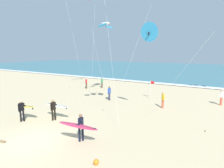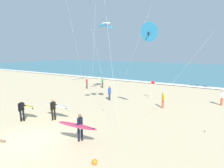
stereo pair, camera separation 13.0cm
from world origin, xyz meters
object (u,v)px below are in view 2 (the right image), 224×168
object	(u,v)px
kite_delta_cobalt_close	(150,32)
bystander_red_top	(87,83)
bystander_white_top	(222,98)
beach_ball	(95,162)
surfer_trailing	(23,108)
bystander_yellow_top	(163,100)
bystander_green_top	(102,83)
kite_arc_ivory_distant	(106,25)
bystander_blue_top	(110,93)
surfer_lead	(79,126)
lifeguard_flag	(151,88)
surfer_third	(55,107)

from	to	relation	value
kite_delta_cobalt_close	bystander_red_top	distance (m)	14.76
kite_delta_cobalt_close	bystander_white_top	distance (m)	10.62
bystander_red_top	beach_ball	world-z (taller)	bystander_red_top
surfer_trailing	bystander_yellow_top	bearing A→B (deg)	45.82
bystander_green_top	bystander_yellow_top	bearing A→B (deg)	-26.77
kite_arc_ivory_distant	bystander_yellow_top	distance (m)	10.45
bystander_green_top	bystander_red_top	bearing A→B (deg)	-137.13
surfer_trailing	bystander_blue_top	distance (m)	8.98
bystander_red_top	bystander_blue_top	bearing A→B (deg)	-31.62
bystander_green_top	kite_arc_ivory_distant	bearing A→B (deg)	-51.03
surfer_lead	bystander_red_top	size ratio (longest dim) A/B	1.58
bystander_yellow_top	bystander_blue_top	bearing A→B (deg)	-178.43
bystander_yellow_top	bystander_white_top	world-z (taller)	same
surfer_trailing	bystander_green_top	world-z (taller)	surfer_trailing
bystander_red_top	bystander_yellow_top	world-z (taller)	same
bystander_yellow_top	lifeguard_flag	size ratio (longest dim) A/B	0.76
kite_delta_cobalt_close	lifeguard_flag	world-z (taller)	kite_delta_cobalt_close
bystander_yellow_top	beach_ball	size ratio (longest dim) A/B	5.68
bystander_green_top	bystander_white_top	distance (m)	15.41
surfer_third	lifeguard_flag	world-z (taller)	lifeguard_flag
kite_delta_cobalt_close	beach_ball	distance (m)	10.04
kite_delta_cobalt_close	bystander_green_top	world-z (taller)	kite_delta_cobalt_close
bystander_green_top	bystander_blue_top	xyz separation A→B (m)	(4.59, -5.46, 0.00)
kite_arc_ivory_distant	kite_delta_cobalt_close	xyz separation A→B (m)	(6.67, -4.21, -1.48)
surfer_trailing	surfer_lead	bearing A→B (deg)	-4.36
kite_arc_ivory_distant	bystander_yellow_top	bearing A→B (deg)	-9.48
kite_delta_cobalt_close	bystander_yellow_top	size ratio (longest dim) A/B	4.77
kite_arc_ivory_distant	beach_ball	size ratio (longest dim) A/B	30.86
surfer_third	kite_delta_cobalt_close	xyz separation A→B (m)	(6.08, 4.32, 5.78)
bystander_yellow_top	beach_ball	world-z (taller)	bystander_yellow_top
bystander_red_top	lifeguard_flag	world-z (taller)	lifeguard_flag
surfer_lead	surfer_trailing	bearing A→B (deg)	175.64
surfer_lead	bystander_red_top	xyz separation A→B (m)	(-9.73, 12.93, -0.24)
surfer_lead	beach_ball	xyz separation A→B (m)	(2.09, -1.28, -0.91)
surfer_lead	kite_arc_ivory_distant	xyz separation A→B (m)	(-4.71, 10.42, 7.26)
beach_ball	bystander_red_top	bearing A→B (deg)	129.73
bystander_green_top	bystander_white_top	xyz separation A→B (m)	(15.35, -1.38, 0.00)
beach_ball	surfer_lead	bearing A→B (deg)	148.41
bystander_red_top	surfer_trailing	bearing A→B (deg)	-73.51
surfer_third	kite_arc_ivory_distant	world-z (taller)	kite_arc_ivory_distant
bystander_green_top	bystander_blue_top	bearing A→B (deg)	-49.91
surfer_third	bystander_blue_top	distance (m)	7.20
surfer_third	kite_arc_ivory_distant	distance (m)	11.21
beach_ball	bystander_green_top	bearing A→B (deg)	122.63
bystander_blue_top	bystander_green_top	bearing A→B (deg)	130.09
kite_delta_cobalt_close	bystander_yellow_top	distance (m)	6.74
surfer_lead	bystander_red_top	distance (m)	16.18
bystander_yellow_top	bystander_white_top	size ratio (longest dim) A/B	1.00
surfer_lead	kite_delta_cobalt_close	size ratio (longest dim) A/B	0.33
surfer_trailing	kite_delta_cobalt_close	bearing A→B (deg)	35.73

